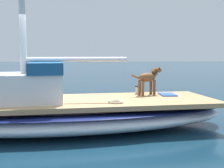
# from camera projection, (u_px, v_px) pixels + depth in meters

# --- Properties ---
(ground_plane) EXTENTS (120.00, 120.00, 0.00)m
(ground_plane) POSITION_uv_depth(u_px,v_px,m) (67.00, 129.00, 6.72)
(ground_plane) COLOR #143347
(sailboat_main) EXTENTS (3.16, 7.43, 0.66)m
(sailboat_main) POSITION_uv_depth(u_px,v_px,m) (67.00, 115.00, 6.69)
(sailboat_main) COLOR white
(sailboat_main) RESTS_ON ground
(cabin_house) EXTENTS (1.59, 2.34, 0.84)m
(cabin_house) POSITION_uv_depth(u_px,v_px,m) (14.00, 86.00, 6.41)
(cabin_house) COLOR silver
(cabin_house) RESTS_ON sailboat_main
(dog_brown) EXTENTS (0.52, 0.87, 0.70)m
(dog_brown) POSITION_uv_depth(u_px,v_px,m) (148.00, 78.00, 7.42)
(dog_brown) COLOR brown
(dog_brown) RESTS_ON sailboat_main
(deck_winch) EXTENTS (0.16, 0.16, 0.21)m
(deck_winch) POSITION_uv_depth(u_px,v_px,m) (138.00, 90.00, 7.68)
(deck_winch) COLOR #B7B7BC
(deck_winch) RESTS_ON sailboat_main
(coiled_rope) EXTENTS (0.32, 0.32, 0.04)m
(coiled_rope) POSITION_uv_depth(u_px,v_px,m) (116.00, 102.00, 6.28)
(coiled_rope) COLOR beige
(coiled_rope) RESTS_ON sailboat_main
(deck_towel) EXTENTS (0.56, 0.37, 0.03)m
(deck_towel) POSITION_uv_depth(u_px,v_px,m) (167.00, 94.00, 7.48)
(deck_towel) COLOR blue
(deck_towel) RESTS_ON sailboat_main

